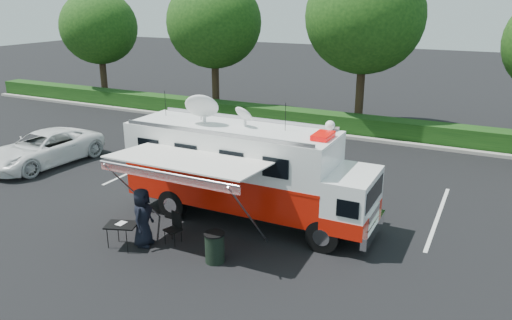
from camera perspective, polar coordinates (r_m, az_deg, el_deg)
The scene contains 10 objects.
ground_plane at distance 16.41m, azimuth -0.78°, elevation -6.81°, with size 120.00×120.00×0.00m, color black.
back_border at distance 26.79m, azimuth 14.57°, elevation 13.51°, with size 60.00×6.14×8.87m.
stall_lines at distance 19.09m, azimuth 2.00°, elevation -3.10°, with size 24.12×5.50×0.01m.
command_truck at distance 15.80m, azimuth -1.04°, elevation -1.25°, with size 8.14×2.24×3.91m.
awning at distance 14.00m, azimuth -8.12°, elevation -0.41°, with size 4.44×2.32×2.69m.
white_suv at distance 23.52m, azimuth -22.87°, elevation -0.43°, with size 2.36×5.13×1.42m, color white.
person at distance 15.21m, azimuth -12.60°, elevation -9.42°, with size 0.86×0.56×1.76m, color black.
folding_table at distance 14.90m, azimuth -15.13°, elevation -7.27°, with size 1.02×0.87×0.74m.
folding_chair at distance 14.98m, azimuth -9.27°, elevation -7.37°, with size 0.54×0.56×0.90m.
trash_bin at distance 13.83m, azimuth -4.74°, elevation -9.92°, with size 0.58×0.58×0.86m.
Camera 1 is at (6.83, -13.21, 6.94)m, focal length 35.00 mm.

